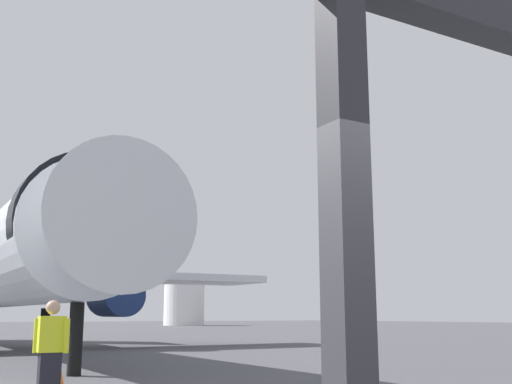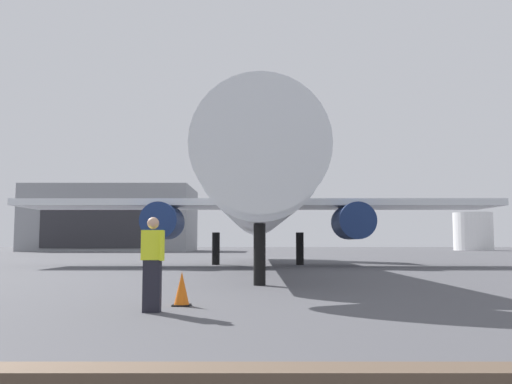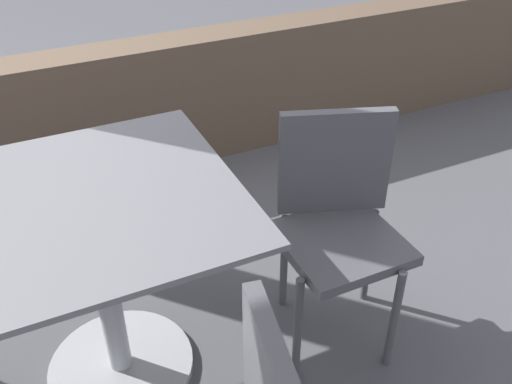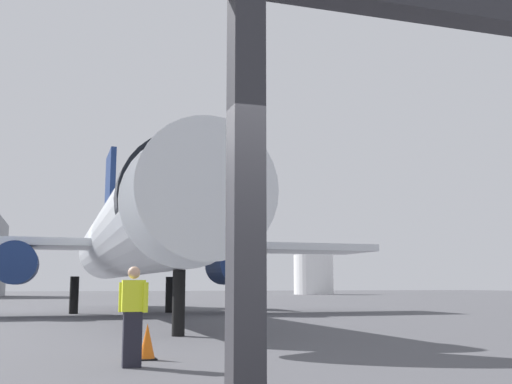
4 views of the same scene
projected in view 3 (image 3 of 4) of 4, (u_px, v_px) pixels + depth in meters
dining_table at (103, 271)px, 1.86m from camera, size 0.88×0.88×0.76m
cafe_chair_window_left at (338, 213)px, 2.05m from camera, size 0.49×0.49×0.87m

